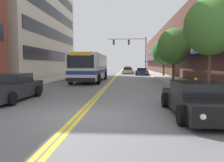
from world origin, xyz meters
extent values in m
plane|color=slate|center=(0.00, 37.00, 0.00)|extent=(240.00, 240.00, 0.00)
cube|color=#B2ADA5|center=(-7.01, 37.00, 0.07)|extent=(3.02, 106.00, 0.14)
cube|color=#B2ADA5|center=(7.01, 37.00, 0.07)|extent=(3.02, 106.00, 0.14)
cube|color=yellow|center=(-0.10, 37.00, 0.00)|extent=(0.14, 106.00, 0.01)
cube|color=yellow|center=(0.10, 37.00, 0.00)|extent=(0.14, 106.00, 0.01)
cube|color=black|center=(-8.73, 24.18, 3.08)|extent=(0.08, 20.26, 1.40)
cube|color=black|center=(-8.73, 24.18, 6.17)|extent=(0.08, 20.26, 1.40)
cube|color=black|center=(-8.73, 24.18, 9.25)|extent=(0.08, 20.26, 1.40)
cube|color=brown|center=(12.77, 37.00, 4.64)|extent=(8.00, 68.00, 9.28)
cube|color=navy|center=(8.22, 37.00, 2.90)|extent=(1.10, 61.20, 0.24)
cube|color=black|center=(8.73, 37.00, 5.76)|extent=(0.08, 61.20, 1.40)
cube|color=silver|center=(-2.23, 16.12, 1.63)|extent=(2.56, 10.56, 2.55)
cube|color=navy|center=(-2.23, 16.12, 1.12)|extent=(2.58, 10.58, 0.32)
cube|color=black|center=(-2.23, 16.65, 2.04)|extent=(2.59, 8.23, 0.92)
cube|color=black|center=(-2.23, 10.82, 2.09)|extent=(2.30, 0.04, 1.12)
cube|color=yellow|center=(-2.23, 10.81, 2.72)|extent=(1.84, 0.06, 0.28)
cube|color=black|center=(-2.23, 10.80, 0.53)|extent=(2.51, 0.08, 0.32)
cylinder|color=black|center=(-3.54, 12.53, 0.50)|extent=(0.30, 1.00, 1.00)
cylinder|color=black|center=(-0.92, 12.53, 0.50)|extent=(0.30, 1.00, 1.00)
cylinder|color=black|center=(-3.54, 19.02, 0.50)|extent=(0.30, 1.00, 1.00)
cylinder|color=black|center=(-0.92, 19.02, 0.50)|extent=(0.30, 1.00, 1.00)
cube|color=#232328|center=(-4.25, 3.17, 0.53)|extent=(1.75, 4.52, 0.72)
cube|color=black|center=(-4.25, 3.35, 1.12)|extent=(1.51, 1.99, 0.47)
cylinder|color=black|center=(-3.35, 1.77, 0.30)|extent=(0.22, 0.61, 0.61)
cylinder|color=black|center=(-5.15, 4.57, 0.30)|extent=(0.22, 0.61, 0.61)
cylinder|color=black|center=(-3.35, 4.57, 0.30)|extent=(0.22, 0.61, 0.61)
cube|color=red|center=(-4.88, 5.44, 0.56)|extent=(0.18, 0.04, 0.10)
cube|color=red|center=(-3.62, 5.44, 0.56)|extent=(0.18, 0.04, 0.10)
cube|color=#BCAD89|center=(-4.39, 30.56, 0.53)|extent=(1.92, 4.59, 0.70)
cube|color=black|center=(-4.39, 30.75, 1.08)|extent=(1.66, 2.02, 0.40)
cylinder|color=black|center=(-5.37, 29.14, 0.32)|extent=(0.22, 0.64, 0.64)
cylinder|color=black|center=(-3.40, 29.14, 0.32)|extent=(0.22, 0.64, 0.64)
cylinder|color=black|center=(-5.37, 31.99, 0.32)|extent=(0.22, 0.64, 0.64)
cylinder|color=black|center=(-3.40, 31.99, 0.32)|extent=(0.22, 0.64, 0.64)
sphere|color=silver|center=(-5.06, 28.25, 0.56)|extent=(0.16, 0.16, 0.16)
sphere|color=silver|center=(-3.71, 28.25, 0.56)|extent=(0.16, 0.16, 0.16)
cube|color=red|center=(-5.08, 32.87, 0.56)|extent=(0.18, 0.04, 0.10)
cube|color=red|center=(-3.69, 32.87, 0.56)|extent=(0.18, 0.04, 0.10)
cube|color=black|center=(4.28, 0.48, 0.46)|extent=(1.91, 4.59, 0.57)
cube|color=black|center=(4.28, 0.66, 0.96)|extent=(1.64, 2.02, 0.43)
cylinder|color=black|center=(3.30, -0.94, 0.31)|extent=(0.22, 0.62, 0.62)
cylinder|color=black|center=(3.30, 1.90, 0.31)|extent=(0.22, 0.62, 0.62)
cylinder|color=black|center=(5.26, 1.90, 0.31)|extent=(0.22, 0.62, 0.62)
sphere|color=silver|center=(3.61, -1.84, 0.48)|extent=(0.16, 0.16, 0.16)
cube|color=red|center=(3.59, 2.78, 0.48)|extent=(0.18, 0.04, 0.10)
cube|color=red|center=(4.97, 2.78, 0.48)|extent=(0.18, 0.04, 0.10)
cube|color=#19234C|center=(4.29, 31.06, 0.50)|extent=(1.85, 4.03, 0.63)
cube|color=black|center=(4.29, 31.22, 1.03)|extent=(1.59, 1.77, 0.43)
cylinder|color=black|center=(3.35, 29.81, 0.34)|extent=(0.22, 0.69, 0.69)
cylinder|color=black|center=(5.24, 29.81, 0.34)|extent=(0.22, 0.69, 0.69)
cylinder|color=black|center=(3.35, 32.31, 0.34)|extent=(0.22, 0.69, 0.69)
cylinder|color=black|center=(5.24, 32.31, 0.34)|extent=(0.22, 0.69, 0.69)
sphere|color=silver|center=(3.65, 29.02, 0.54)|extent=(0.16, 0.16, 0.16)
sphere|color=silver|center=(4.94, 29.02, 0.54)|extent=(0.16, 0.16, 0.16)
cube|color=red|center=(3.63, 33.09, 0.54)|extent=(0.18, 0.04, 0.10)
cube|color=red|center=(4.96, 33.09, 0.54)|extent=(0.18, 0.04, 0.10)
cube|color=beige|center=(1.91, 36.25, 0.45)|extent=(1.93, 4.40, 0.57)
cube|color=black|center=(1.91, 36.43, 0.97)|extent=(1.66, 1.93, 0.47)
cylinder|color=black|center=(0.92, 34.89, 0.31)|extent=(0.22, 0.61, 0.61)
cylinder|color=black|center=(2.90, 34.89, 0.31)|extent=(0.22, 0.61, 0.61)
cylinder|color=black|center=(0.92, 37.61, 0.31)|extent=(0.22, 0.61, 0.61)
cylinder|color=black|center=(2.90, 37.61, 0.31)|extent=(0.22, 0.61, 0.61)
sphere|color=silver|center=(1.23, 34.03, 0.48)|extent=(0.16, 0.16, 0.16)
sphere|color=silver|center=(2.58, 34.03, 0.48)|extent=(0.16, 0.16, 0.16)
cube|color=red|center=(1.21, 38.46, 0.48)|extent=(0.18, 0.04, 0.10)
cube|color=red|center=(2.60, 38.46, 0.48)|extent=(0.18, 0.04, 0.10)
cube|color=#475675|center=(1.88, 44.99, 0.50)|extent=(1.92, 4.49, 0.67)
cube|color=black|center=(1.88, 45.16, 1.07)|extent=(1.65, 1.98, 0.47)
cylinder|color=black|center=(0.90, 43.59, 0.31)|extent=(0.22, 0.62, 0.62)
cylinder|color=black|center=(2.86, 43.59, 0.31)|extent=(0.22, 0.62, 0.62)
cylinder|color=black|center=(0.90, 46.38, 0.31)|extent=(0.22, 0.62, 0.62)
cylinder|color=black|center=(2.86, 46.38, 0.31)|extent=(0.22, 0.62, 0.62)
sphere|color=silver|center=(1.21, 42.72, 0.54)|extent=(0.16, 0.16, 0.16)
sphere|color=silver|center=(2.55, 42.72, 0.54)|extent=(0.16, 0.16, 0.16)
cube|color=red|center=(1.19, 47.24, 0.54)|extent=(0.18, 0.04, 0.10)
cube|color=red|center=(2.57, 47.24, 0.54)|extent=(0.18, 0.04, 0.10)
cube|color=white|center=(2.01, 57.45, 0.53)|extent=(1.77, 4.45, 0.70)
cube|color=black|center=(2.01, 57.63, 1.09)|extent=(1.53, 1.96, 0.41)
cylinder|color=black|center=(1.10, 56.07, 0.33)|extent=(0.22, 0.66, 0.66)
cylinder|color=black|center=(2.92, 56.07, 0.33)|extent=(0.22, 0.66, 0.66)
cylinder|color=black|center=(1.10, 58.83, 0.33)|extent=(0.22, 0.66, 0.66)
cylinder|color=black|center=(2.92, 58.83, 0.33)|extent=(0.22, 0.66, 0.66)
sphere|color=silver|center=(1.39, 55.20, 0.57)|extent=(0.16, 0.16, 0.16)
sphere|color=silver|center=(2.63, 55.20, 0.57)|extent=(0.16, 0.16, 0.16)
cube|color=red|center=(1.37, 59.69, 0.57)|extent=(0.18, 0.04, 0.10)
cube|color=red|center=(2.65, 59.69, 0.57)|extent=(0.18, 0.04, 0.10)
cylinder|color=#47474C|center=(5.20, 33.72, 3.47)|extent=(0.18, 0.18, 6.94)
cylinder|color=#47474C|center=(1.68, 33.72, 6.59)|extent=(7.05, 0.11, 0.11)
cube|color=black|center=(2.03, 33.72, 5.99)|extent=(0.34, 0.26, 0.92)
sphere|color=red|center=(2.03, 33.56, 6.26)|extent=(0.18, 0.18, 0.18)
sphere|color=yellow|center=(2.03, 33.56, 5.99)|extent=(0.18, 0.18, 0.18)
sphere|color=green|center=(2.03, 33.56, 5.71)|extent=(0.18, 0.18, 0.18)
cylinder|color=black|center=(2.03, 33.72, 6.52)|extent=(0.02, 0.02, 0.14)
cube|color=black|center=(-0.79, 33.72, 5.99)|extent=(0.34, 0.26, 0.92)
sphere|color=red|center=(-0.79, 33.56, 6.26)|extent=(0.18, 0.18, 0.18)
sphere|color=yellow|center=(-0.79, 33.56, 5.99)|extent=(0.18, 0.18, 0.18)
sphere|color=green|center=(-0.79, 33.56, 5.71)|extent=(0.18, 0.18, 0.18)
cylinder|color=black|center=(-0.79, 33.72, 6.52)|extent=(0.02, 0.02, 0.14)
cylinder|color=brown|center=(6.54, 5.82, 1.44)|extent=(0.18, 0.18, 2.59)
ellipsoid|color=#42752D|center=(6.54, 5.82, 4.04)|extent=(3.07, 3.07, 3.38)
cylinder|color=brown|center=(6.63, 16.22, 1.21)|extent=(0.28, 0.28, 2.14)
ellipsoid|color=#42752D|center=(6.63, 16.22, 3.75)|extent=(3.45, 3.45, 3.80)
cylinder|color=brown|center=(7.18, 25.66, 1.22)|extent=(0.27, 0.27, 2.15)
ellipsoid|color=#2D6B28|center=(7.18, 25.66, 3.75)|extent=(3.43, 3.43, 3.77)
cylinder|color=yellow|center=(5.95, 6.39, 0.49)|extent=(0.24, 0.24, 0.70)
sphere|color=yellow|center=(5.95, 6.39, 0.90)|extent=(0.21, 0.21, 0.21)
cylinder|color=yellow|center=(5.79, 6.39, 0.57)|extent=(0.08, 0.11, 0.11)
camera|label=1|loc=(1.68, -7.41, 1.80)|focal=35.00mm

